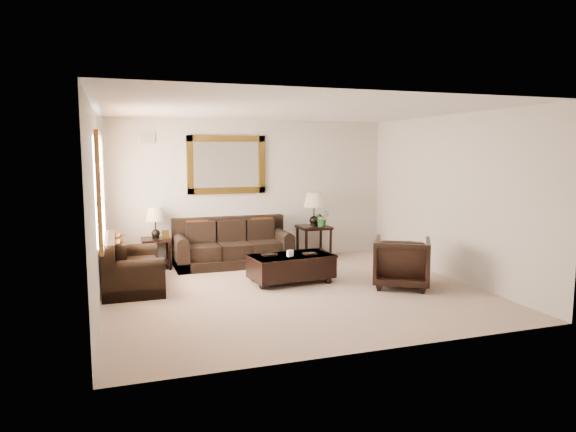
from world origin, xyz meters
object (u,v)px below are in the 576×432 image
object	(u,v)px
coffee_table	(291,265)
armchair	(402,260)
end_table_left	(156,229)
loveseat	(129,270)
end_table_right	(314,216)
sofa	(232,248)

from	to	relation	value
coffee_table	armchair	xyz separation A→B (m)	(1.55, -0.80, 0.15)
end_table_left	armchair	distance (m)	4.33
loveseat	armchair	bearing A→B (deg)	-106.59
end_table_left	end_table_right	xyz separation A→B (m)	(3.03, -0.04, 0.12)
sofa	end_table_right	bearing A→B (deg)	2.93
end_table_left	armchair	world-z (taller)	end_table_left
end_table_right	coffee_table	world-z (taller)	end_table_right
loveseat	end_table_left	distance (m)	1.46
end_table_left	armchair	xyz separation A→B (m)	(3.52, -2.51, -0.30)
sofa	armchair	size ratio (longest dim) A/B	2.49
end_table_left	coffee_table	world-z (taller)	end_table_left
coffee_table	sofa	bearing A→B (deg)	104.84
coffee_table	end_table_right	bearing A→B (deg)	51.39
armchair	sofa	bearing A→B (deg)	-15.27
end_table_left	end_table_right	world-z (taller)	end_table_right
loveseat	sofa	bearing A→B (deg)	-57.90
loveseat	coffee_table	bearing A→B (deg)	-99.14
end_table_left	end_table_right	bearing A→B (deg)	-0.79
loveseat	end_table_left	xyz separation A→B (m)	(0.51, 1.30, 0.42)
loveseat	end_table_left	world-z (taller)	end_table_left
coffee_table	armchair	size ratio (longest dim) A/B	1.63
end_table_right	armchair	xyz separation A→B (m)	(0.50, -2.47, -0.42)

